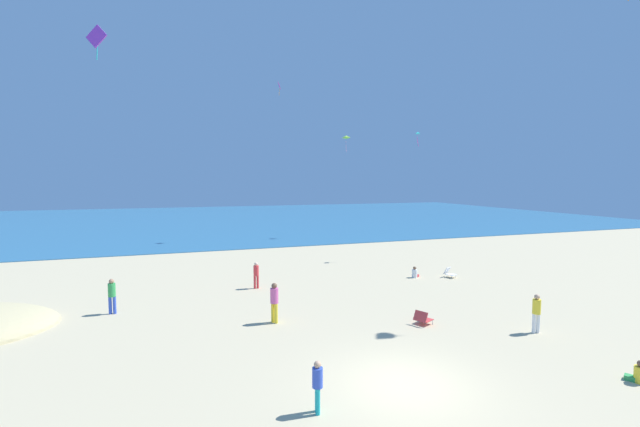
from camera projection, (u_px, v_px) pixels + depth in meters
name	position (u px, v px, depth m)	size (l,w,h in m)	color
ground_plane	(306.00, 296.00, 21.66)	(120.00, 120.00, 0.00)	#C6B58C
ocean_water	(221.00, 219.00, 64.59)	(120.00, 60.00, 0.05)	teal
beach_chair_far_left	(423.00, 318.00, 17.30)	(0.87, 0.83, 0.60)	#D13D3D
beach_chair_mid_beach	(449.00, 273.00, 25.75)	(0.74, 0.84, 0.62)	white
person_0	(112.00, 294.00, 18.66)	(0.34, 0.34, 1.61)	blue
person_1	(415.00, 273.00, 25.71)	(0.62, 0.54, 0.70)	white
person_2	(256.00, 273.00, 23.06)	(0.31, 0.31, 1.48)	red
person_3	(536.00, 311.00, 16.33)	(0.37, 0.37, 1.56)	white
person_4	(317.00, 383.00, 10.69)	(0.33, 0.33, 1.40)	#19ADB2
person_5	(274.00, 300.00, 17.49)	(0.47, 0.47, 1.72)	yellow
person_6	(639.00, 374.00, 12.37)	(0.51, 0.61, 0.68)	yellow
kite_teal	(418.00, 133.00, 31.44)	(0.48, 0.42, 1.13)	#1EADAD
kite_purple	(96.00, 37.00, 14.73)	(0.77, 0.52, 1.27)	purple
kite_lime	(346.00, 137.00, 43.64)	(0.88, 0.86, 1.76)	#99DB33
kite_magenta	(279.00, 86.00, 41.10)	(0.32, 0.77, 1.34)	#DB3DA8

